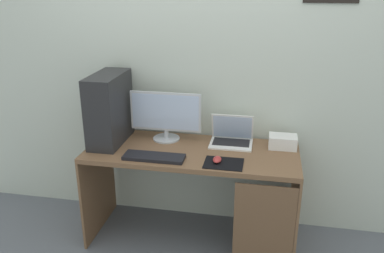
# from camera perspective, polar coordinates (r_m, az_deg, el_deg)

# --- Properties ---
(ground_plane) EXTENTS (8.00, 8.00, 0.00)m
(ground_plane) POSITION_cam_1_polar(r_m,az_deg,el_deg) (3.25, -0.00, -15.36)
(ground_plane) COLOR slate
(wall_back) EXTENTS (4.00, 0.05, 2.60)m
(wall_back) POSITION_cam_1_polar(r_m,az_deg,el_deg) (3.03, 1.29, 9.08)
(wall_back) COLOR beige
(wall_back) RESTS_ON ground_plane
(desk) EXTENTS (1.52, 0.62, 0.74)m
(desk) POSITION_cam_1_polar(r_m,az_deg,el_deg) (2.93, 0.33, -6.06)
(desk) COLOR brown
(desk) RESTS_ON ground_plane
(pc_tower) EXTENTS (0.21, 0.47, 0.52)m
(pc_tower) POSITION_cam_1_polar(r_m,az_deg,el_deg) (3.00, -11.72, 2.51)
(pc_tower) COLOR #232326
(pc_tower) RESTS_ON desk
(monitor) EXTENTS (0.54, 0.20, 0.37)m
(monitor) POSITION_cam_1_polar(r_m,az_deg,el_deg) (3.00, -3.79, 1.53)
(monitor) COLOR #B7BCC6
(monitor) RESTS_ON desk
(laptop) EXTENTS (0.31, 0.23, 0.22)m
(laptop) POSITION_cam_1_polar(r_m,az_deg,el_deg) (2.99, 5.65, -1.62)
(laptop) COLOR white
(laptop) RESTS_ON desk
(projector) EXTENTS (0.20, 0.14, 0.09)m
(projector) POSITION_cam_1_polar(r_m,az_deg,el_deg) (2.97, 12.82, -2.12)
(projector) COLOR white
(projector) RESTS_ON desk
(keyboard) EXTENTS (0.42, 0.14, 0.02)m
(keyboard) POSITION_cam_1_polar(r_m,az_deg,el_deg) (2.75, -5.44, -4.36)
(keyboard) COLOR black
(keyboard) RESTS_ON desk
(mousepad) EXTENTS (0.26, 0.20, 0.00)m
(mousepad) POSITION_cam_1_polar(r_m,az_deg,el_deg) (2.68, 4.54, -5.26)
(mousepad) COLOR black
(mousepad) RESTS_ON desk
(mouse_left) EXTENTS (0.06, 0.10, 0.03)m
(mouse_left) POSITION_cam_1_polar(r_m,az_deg,el_deg) (2.68, 3.61, -4.73)
(mouse_left) COLOR #B23333
(mouse_left) RESTS_ON mousepad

